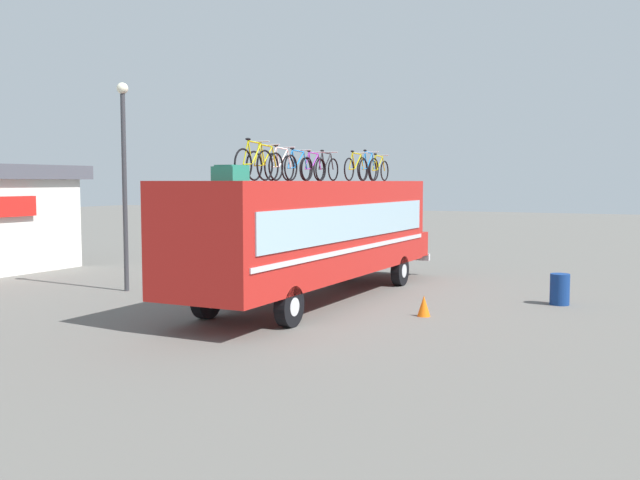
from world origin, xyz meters
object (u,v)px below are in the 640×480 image
rooftop_bicycle_5 (313,168)px  rooftop_bicycle_7 (356,168)px  rooftop_bicycle_4 (298,167)px  rooftop_bicycle_8 (368,168)px  luggage_bag_1 (229,174)px  rooftop_bicycle_2 (265,165)px  rooftop_bicycle_9 (379,170)px  rooftop_bicycle_3 (281,166)px  rooftop_bicycle_6 (326,168)px  bus (316,229)px  traffic_cone (424,306)px  street_lamp (124,167)px  trash_bin (560,289)px  rooftop_bicycle_1 (254,163)px  luggage_bag_2 (232,173)px

rooftop_bicycle_5 → rooftop_bicycle_7: 1.95m
rooftop_bicycle_4 → rooftop_bicycle_8: (3.80, -0.48, 0.03)m
luggage_bag_1 → rooftop_bicycle_2: rooftop_bicycle_2 is taller
rooftop_bicycle_9 → rooftop_bicycle_3: bearing=175.6°
rooftop_bicycle_6 → bus: bearing=-165.3°
luggage_bag_1 → rooftop_bicycle_3: (3.24, 0.56, 0.23)m
rooftop_bicycle_2 → rooftop_bicycle_7: bearing=-5.0°
rooftop_bicycle_2 → rooftop_bicycle_9: size_ratio=1.02×
rooftop_bicycle_2 → traffic_cone: bearing=-70.2°
rooftop_bicycle_2 → rooftop_bicycle_8: size_ratio=1.04×
rooftop_bicycle_3 → traffic_cone: bearing=-82.9°
bus → street_lamp: size_ratio=1.98×
rooftop_bicycle_9 → trash_bin: bearing=-108.3°
rooftop_bicycle_6 → street_lamp: size_ratio=0.26×
rooftop_bicycle_5 → rooftop_bicycle_4: bearing=-178.4°
bus → rooftop_bicycle_1: (-3.31, -0.06, 1.74)m
luggage_bag_1 → rooftop_bicycle_8: size_ratio=0.34×
rooftop_bicycle_1 → rooftop_bicycle_7: bearing=-1.3°
rooftop_bicycle_5 → traffic_cone: bearing=-111.3°
rooftop_bicycle_6 → rooftop_bicycle_7: size_ratio=0.92×
bus → traffic_cone: (-1.01, -3.45, -1.71)m
rooftop_bicycle_9 → street_lamp: 7.97m
rooftop_bicycle_8 → rooftop_bicycle_9: rooftop_bicycle_8 is taller
rooftop_bicycle_6 → rooftop_bicycle_9: size_ratio=0.95×
rooftop_bicycle_6 → rooftop_bicycle_8: 1.99m
rooftop_bicycle_7 → traffic_cone: 5.79m
luggage_bag_2 → rooftop_bicycle_9: (8.10, -0.32, 0.19)m
luggage_bag_1 → rooftop_bicycle_2: 2.45m
rooftop_bicycle_1 → luggage_bag_1: bearing=-170.4°
rooftop_bicycle_1 → rooftop_bicycle_4: bearing=7.3°
luggage_bag_2 → rooftop_bicycle_6: 5.31m
traffic_cone → street_lamp: size_ratio=0.08×
rooftop_bicycle_9 → traffic_cone: bearing=-147.7°
luggage_bag_2 → traffic_cone: luggage_bag_2 is taller
luggage_bag_1 → rooftop_bicycle_4: (4.20, 0.60, 0.22)m
luggage_bag_2 → rooftop_bicycle_6: bearing=2.3°
rooftop_bicycle_4 → bus: bearing=-29.6°
rooftop_bicycle_7 → rooftop_bicycle_8: bearing=0.4°
rooftop_bicycle_4 → rooftop_bicycle_9: (4.69, -0.47, 0.00)m
rooftop_bicycle_4 → rooftop_bicycle_6: size_ratio=1.08×
luggage_bag_2 → street_lamp: street_lamp is taller
rooftop_bicycle_1 → rooftop_bicycle_7: size_ratio=0.96×
rooftop_bicycle_4 → rooftop_bicycle_5: (0.98, 0.03, -0.01)m
rooftop_bicycle_1 → bus: bearing=1.1°
rooftop_bicycle_3 → rooftop_bicycle_7: rooftop_bicycle_3 is taller
trash_bin → rooftop_bicycle_2: bearing=125.2°
rooftop_bicycle_5 → rooftop_bicycle_8: rooftop_bicycle_8 is taller
bus → rooftop_bicycle_3: rooftop_bicycle_3 is taller
rooftop_bicycle_3 → rooftop_bicycle_7: 3.83m
rooftop_bicycle_7 → street_lamp: street_lamp is taller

